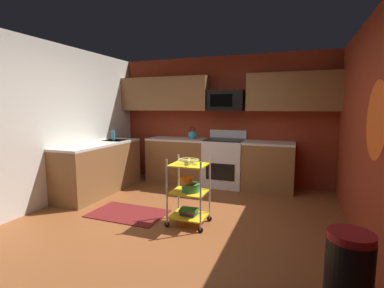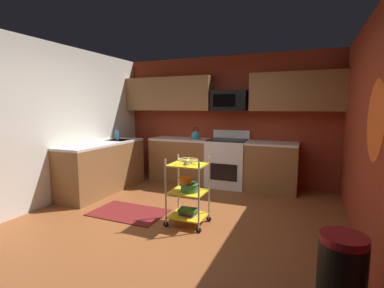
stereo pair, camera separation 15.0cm
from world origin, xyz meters
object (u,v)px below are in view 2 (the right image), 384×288
at_px(mixing_bowl_small, 185,180).
at_px(microwave, 230,101).
at_px(kettle, 196,135).
at_px(trash_can, 341,278).
at_px(rolling_cart, 188,192).
at_px(dish_soap_bottle, 117,135).
at_px(fruit_bowl, 188,161).
at_px(oven_range, 227,162).
at_px(book_stack, 188,212).
at_px(mixing_bowl_large, 190,187).

bearing_deg(mixing_bowl_small, microwave, 89.99).
bearing_deg(kettle, trash_can, -52.66).
relative_size(microwave, rolling_cart, 0.77).
bearing_deg(kettle, mixing_bowl_small, -71.84).
bearing_deg(dish_soap_bottle, fruit_bowl, -31.22).
distance_m(oven_range, rolling_cart, 2.03).
bearing_deg(dish_soap_bottle, book_stack, -31.22).
height_order(microwave, book_stack, microwave).
bearing_deg(mixing_bowl_large, rolling_cart, -180.00).
xyz_separation_m(kettle, dish_soap_bottle, (-1.40, -0.75, 0.02)).
xyz_separation_m(kettle, trash_can, (2.43, -3.18, -0.67)).
distance_m(oven_range, trash_can, 3.64).
xyz_separation_m(dish_soap_bottle, trash_can, (3.83, -2.43, -0.69)).
bearing_deg(rolling_cart, trash_can, -33.80).
height_order(microwave, dish_soap_bottle, microwave).
xyz_separation_m(rolling_cart, fruit_bowl, (-0.00, 0.00, 0.42)).
bearing_deg(fruit_bowl, trash_can, -33.80).
relative_size(oven_range, trash_can, 1.67).
bearing_deg(mixing_bowl_small, fruit_bowl, 63.78).
relative_size(fruit_bowl, mixing_bowl_large, 1.08).
bearing_deg(fruit_bowl, mixing_bowl_large, 0.00).
xyz_separation_m(mixing_bowl_large, book_stack, (-0.03, -0.00, -0.34)).
xyz_separation_m(rolling_cart, kettle, (-0.70, 2.02, 0.54)).
bearing_deg(book_stack, trash_can, -33.80).
bearing_deg(dish_soap_bottle, mixing_bowl_large, -30.90).
xyz_separation_m(fruit_bowl, trash_can, (1.73, -1.16, -0.55)).
distance_m(fruit_bowl, book_stack, 0.70).
bearing_deg(microwave, mixing_bowl_large, -88.78).
relative_size(mixing_bowl_large, trash_can, 0.38).
xyz_separation_m(microwave, rolling_cart, (0.02, -2.13, -1.25)).
height_order(mixing_bowl_small, kettle, kettle).
bearing_deg(fruit_bowl, book_stack, 0.00).
relative_size(rolling_cart, mixing_bowl_small, 5.03).
bearing_deg(kettle, dish_soap_bottle, -151.70).
distance_m(microwave, mixing_bowl_large, 2.44).
distance_m(rolling_cart, mixing_bowl_large, 0.07).
relative_size(oven_range, fruit_bowl, 4.04).
height_order(oven_range, kettle, kettle).
relative_size(book_stack, kettle, 0.93).
height_order(fruit_bowl, mixing_bowl_small, fruit_bowl).
height_order(microwave, kettle, microwave).
bearing_deg(book_stack, oven_range, 90.52).
relative_size(microwave, dish_soap_bottle, 3.50).
bearing_deg(dish_soap_bottle, rolling_cart, -31.22).
bearing_deg(mixing_bowl_large, microwave, 91.22).
relative_size(microwave, kettle, 2.65).
bearing_deg(mixing_bowl_small, trash_can, -32.61).
relative_size(fruit_bowl, dish_soap_bottle, 1.36).
bearing_deg(kettle, oven_range, 0.33).
bearing_deg(trash_can, microwave, 118.02).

